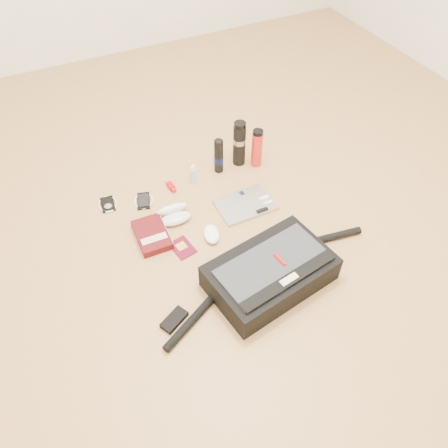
% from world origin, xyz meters
% --- Properties ---
extents(ground, '(4.00, 4.00, 0.00)m').
position_xyz_m(ground, '(0.00, 0.00, 0.00)').
color(ground, '#B1814A').
rests_on(ground, ground).
extents(messenger_bag, '(1.05, 0.40, 0.15)m').
position_xyz_m(messenger_bag, '(0.05, -0.31, 0.07)').
color(messenger_bag, black).
rests_on(messenger_bag, ground).
extents(laptop, '(0.28, 0.20, 0.03)m').
position_xyz_m(laptop, '(0.18, 0.14, 0.01)').
color(laptop, '#ADADB0').
rests_on(laptop, ground).
extents(book, '(0.15, 0.22, 0.04)m').
position_xyz_m(book, '(-0.31, 0.15, 0.02)').
color(book, '#450A0D').
rests_on(book, ground).
extents(passport, '(0.11, 0.14, 0.01)m').
position_xyz_m(passport, '(-0.21, 0.03, 0.00)').
color(passport, '#510718').
rests_on(passport, ground).
extents(mouse, '(0.10, 0.14, 0.04)m').
position_xyz_m(mouse, '(-0.06, 0.03, 0.02)').
color(mouse, white).
rests_on(mouse, ground).
extents(sunglasses_case, '(0.16, 0.14, 0.09)m').
position_xyz_m(sunglasses_case, '(-0.18, 0.22, 0.03)').
color(sunglasses_case, silver).
rests_on(sunglasses_case, ground).
extents(ipod, '(0.10, 0.11, 0.01)m').
position_xyz_m(ipod, '(-0.44, 0.45, 0.01)').
color(ipod, black).
rests_on(ipod, ground).
extents(phone, '(0.12, 0.13, 0.01)m').
position_xyz_m(phone, '(-0.27, 0.40, 0.01)').
color(phone, black).
rests_on(phone, ground).
extents(inhaler, '(0.03, 0.10, 0.03)m').
position_xyz_m(inhaler, '(-0.11, 0.43, 0.01)').
color(inhaler, '#C1000B').
rests_on(inhaler, ground).
extents(spray_bottle, '(0.04, 0.04, 0.12)m').
position_xyz_m(spray_bottle, '(0.01, 0.42, 0.05)').
color(spray_bottle, '#A0C5D9').
rests_on(spray_bottle, ground).
extents(aerosol_can, '(0.06, 0.06, 0.21)m').
position_xyz_m(aerosol_can, '(0.17, 0.45, 0.10)').
color(aerosol_can, black).
rests_on(aerosol_can, ground).
extents(thermos_black, '(0.08, 0.08, 0.26)m').
position_xyz_m(thermos_black, '(0.30, 0.46, 0.13)').
color(thermos_black, black).
rests_on(thermos_black, ground).
extents(thermos_red, '(0.07, 0.07, 0.22)m').
position_xyz_m(thermos_red, '(0.38, 0.41, 0.11)').
color(thermos_red, red).
rests_on(thermos_red, ground).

